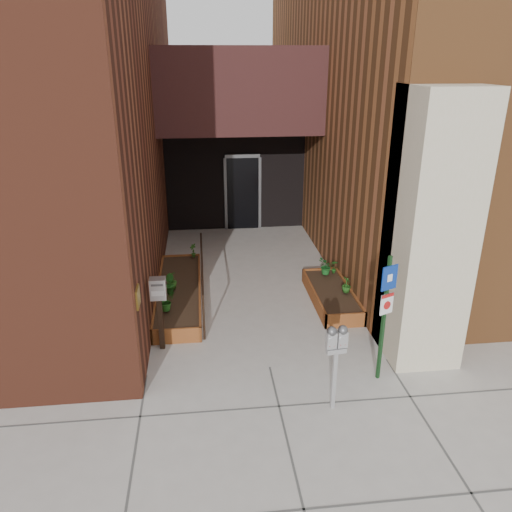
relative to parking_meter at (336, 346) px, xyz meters
name	(u,v)px	position (x,y,z in m)	size (l,w,h in m)	color
ground	(270,367)	(-0.77, 1.10, -1.04)	(80.00, 80.00, 0.00)	#9E9991
architecture	(227,47)	(-0.95, 7.99, 3.94)	(20.00, 14.60, 10.00)	#5F2A1B
planter_left	(179,293)	(-2.32, 3.80, -0.91)	(0.90, 3.60, 0.30)	brown
planter_right	(331,296)	(0.83, 3.30, -0.91)	(0.80, 2.20, 0.30)	brown
handrail	(202,266)	(-1.82, 3.75, -0.30)	(0.04, 3.34, 0.90)	black
parking_meter	(336,346)	(0.00, 0.00, 0.00)	(0.31, 0.15, 1.35)	#B3B3B6
sign_post	(386,306)	(0.91, 0.62, 0.24)	(0.27, 0.13, 2.09)	#133617
payment_dropbox	(159,299)	(-2.56, 1.90, -0.08)	(0.27, 0.21, 1.34)	black
shrub_left_a	(166,301)	(-2.52, 2.76, -0.56)	(0.33, 0.33, 0.37)	#24631C
shrub_left_b	(169,284)	(-2.49, 3.49, -0.55)	(0.22, 0.22, 0.40)	#1D5518
shrub_left_c	(172,280)	(-2.45, 3.70, -0.56)	(0.21, 0.21, 0.37)	#285A19
shrub_left_d	(193,250)	(-2.02, 5.40, -0.58)	(0.18, 0.18, 0.34)	#2A611B
shrub_right_a	(346,285)	(1.08, 3.12, -0.58)	(0.18, 0.18, 0.33)	#1F4F16
shrub_right_b	(334,267)	(1.08, 4.09, -0.59)	(0.16, 0.16, 0.31)	#1B5317
shrub_right_c	(326,267)	(0.88, 4.04, -0.56)	(0.33, 0.33, 0.36)	#195A1F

